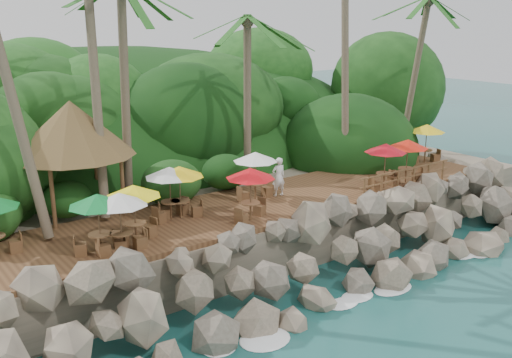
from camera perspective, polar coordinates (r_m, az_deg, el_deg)
ground at (r=21.93m, az=9.53°, el=-12.05°), size 140.00×140.00×0.00m
land_base at (r=33.81m, az=-10.08°, el=-0.15°), size 32.00×25.20×2.10m
jungle_hill at (r=40.73m, az=-14.73°, el=0.75°), size 44.80×28.00×15.40m
seawall at (r=22.72m, az=6.04°, el=-7.68°), size 29.00×4.00×2.30m
terrace at (r=25.24m, az=-0.00°, el=-2.62°), size 26.00×5.00×0.20m
jungle_foliage at (r=33.25m, az=-9.23°, el=-2.27°), size 44.00×16.00×12.00m
foam_line at (r=22.10m, az=8.97°, el=-11.71°), size 25.20×0.80×0.06m
palapa at (r=24.40m, az=-17.51°, el=4.72°), size 4.98×4.98×4.60m
dining_clusters at (r=23.60m, az=-1.55°, el=0.78°), size 24.19×4.20×2.12m
railing at (r=28.01m, az=14.38°, el=0.24°), size 6.10×0.10×1.00m
waiter at (r=26.07m, az=2.20°, el=0.22°), size 0.70×0.51×1.76m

